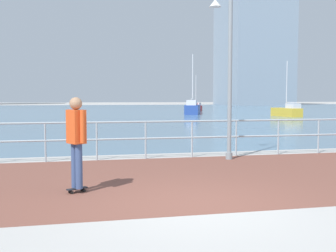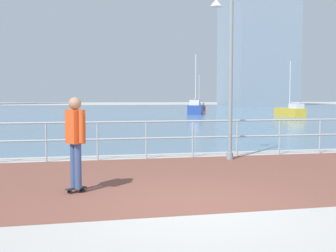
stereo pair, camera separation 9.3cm
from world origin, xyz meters
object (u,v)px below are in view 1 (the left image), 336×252
at_px(sailboat_teal, 192,108).
at_px(sailboat_ivory, 196,108).
at_px(skateboarder, 76,135).
at_px(sailboat_navy, 287,111).
at_px(lamppost, 225,57).

xyz_separation_m(sailboat_teal, sailboat_ivory, (2.97, 8.78, -0.17)).
bearing_deg(skateboarder, sailboat_navy, 54.86).
distance_m(sailboat_ivory, sailboat_navy, 16.46).
xyz_separation_m(sailboat_ivory, sailboat_navy, (4.36, -15.87, 0.05)).
xyz_separation_m(lamppost, skateboarder, (-4.18, -3.43, -1.87)).
relative_size(sailboat_ivory, sailboat_navy, 0.90).
distance_m(skateboarder, sailboat_navy, 33.58).
relative_size(lamppost, skateboarder, 2.98).
xyz_separation_m(lamppost, sailboat_teal, (7.81, 31.11, -2.33)).
distance_m(skateboarder, sailboat_ivory, 45.84).
relative_size(sailboat_teal, sailboat_ivory, 1.37).
distance_m(lamppost, sailboat_teal, 32.16).
bearing_deg(sailboat_navy, sailboat_ivory, 105.37).
bearing_deg(sailboat_navy, skateboarder, -125.14).
distance_m(lamppost, sailboat_ivory, 41.40).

